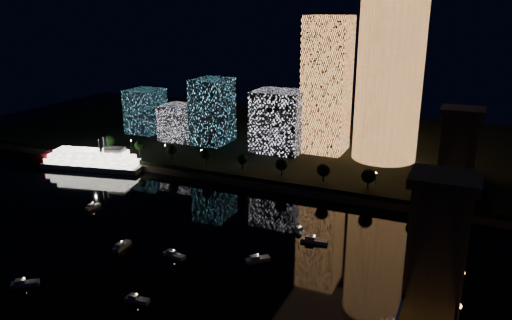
{
  "coord_description": "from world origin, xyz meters",
  "views": [
    {
      "loc": [
        68.69,
        -116.07,
        80.85
      ],
      "look_at": [
        -8.13,
        55.0,
        22.18
      ],
      "focal_mm": 35.0,
      "sensor_mm": 36.0,
      "label": 1
    }
  ],
  "objects_px": {
    "tower_cylindrical": "(389,79)",
    "tower_rectangular": "(327,85)",
    "riverboat": "(88,160)",
    "truss_bridge": "(438,274)"
  },
  "relations": [
    {
      "from": "tower_rectangular",
      "to": "truss_bridge",
      "type": "xyz_separation_m",
      "value": [
        69.21,
        -132.98,
        -24.06
      ]
    },
    {
      "from": "tower_rectangular",
      "to": "tower_cylindrical",
      "type": "bearing_deg",
      "value": -2.43
    },
    {
      "from": "truss_bridge",
      "to": "tower_cylindrical",
      "type": "bearing_deg",
      "value": 105.77
    },
    {
      "from": "truss_bridge",
      "to": "riverboat",
      "type": "height_order",
      "value": "truss_bridge"
    },
    {
      "from": "tower_cylindrical",
      "to": "riverboat",
      "type": "relative_size",
      "value": 1.39
    },
    {
      "from": "tower_cylindrical",
      "to": "tower_rectangular",
      "type": "distance_m",
      "value": 32.5
    },
    {
      "from": "tower_cylindrical",
      "to": "tower_rectangular",
      "type": "xyz_separation_m",
      "value": [
        -32.04,
        1.36,
        -5.3
      ]
    },
    {
      "from": "riverboat",
      "to": "truss_bridge",
      "type": "bearing_deg",
      "value": -21.11
    },
    {
      "from": "riverboat",
      "to": "tower_rectangular",
      "type": "bearing_deg",
      "value": 31.63
    },
    {
      "from": "tower_rectangular",
      "to": "truss_bridge",
      "type": "distance_m",
      "value": 151.83
    }
  ]
}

